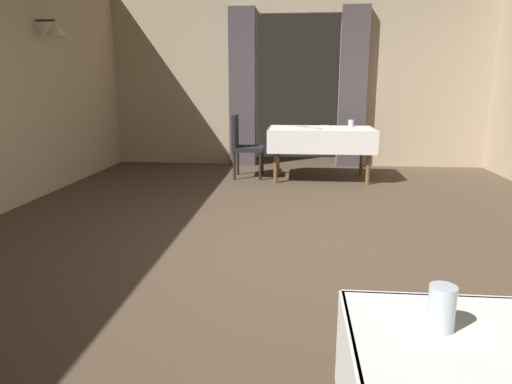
# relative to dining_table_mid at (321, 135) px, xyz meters

# --- Properties ---
(ground) EXTENTS (10.08, 10.08, 0.00)m
(ground) POSITION_rel_dining_table_mid_xyz_m (-0.37, -2.96, -0.65)
(ground) COLOR #4C3D2D
(wall_back) EXTENTS (6.40, 0.27, 3.00)m
(wall_back) POSITION_rel_dining_table_mid_xyz_m (-0.37, 1.22, 0.87)
(wall_back) COLOR tan
(wall_back) RESTS_ON ground
(dining_table_mid) EXTENTS (1.52, 0.92, 0.75)m
(dining_table_mid) POSITION_rel_dining_table_mid_xyz_m (0.00, 0.00, 0.00)
(dining_table_mid) COLOR brown
(dining_table_mid) RESTS_ON ground
(chair_mid_left) EXTENTS (0.45, 0.44, 0.93)m
(chair_mid_left) POSITION_rel_dining_table_mid_xyz_m (-1.15, 0.01, -0.13)
(chair_mid_left) COLOR black
(chair_mid_left) RESTS_ON ground
(glass_near_b) EXTENTS (0.07, 0.07, 0.12)m
(glass_near_b) POSITION_rel_dining_table_mid_xyz_m (0.04, -5.57, 0.16)
(glass_near_b) COLOR silver
(glass_near_b) RESTS_ON dining_table_near
(plate_mid_a) EXTENTS (0.23, 0.23, 0.01)m
(plate_mid_a) POSITION_rel_dining_table_mid_xyz_m (-0.11, -0.16, 0.11)
(plate_mid_a) COLOR white
(plate_mid_a) RESTS_ON dining_table_mid
(plate_mid_b) EXTENTS (0.23, 0.23, 0.01)m
(plate_mid_b) POSITION_rel_dining_table_mid_xyz_m (-0.30, 0.13, 0.11)
(plate_mid_b) COLOR white
(plate_mid_b) RESTS_ON dining_table_mid
(glass_mid_c) EXTENTS (0.08, 0.08, 0.11)m
(glass_mid_c) POSITION_rel_dining_table_mid_xyz_m (0.44, 0.19, 0.15)
(glass_mid_c) COLOR silver
(glass_mid_c) RESTS_ON dining_table_mid
(plate_mid_d) EXTENTS (0.18, 0.18, 0.01)m
(plate_mid_d) POSITION_rel_dining_table_mid_xyz_m (0.08, 0.29, 0.11)
(plate_mid_d) COLOR white
(plate_mid_d) RESTS_ON dining_table_mid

